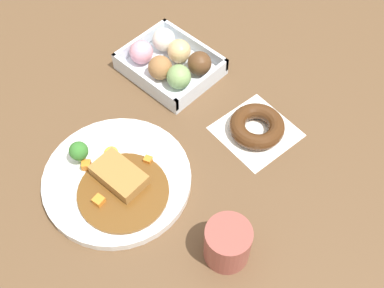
% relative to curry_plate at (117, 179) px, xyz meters
% --- Properties ---
extents(ground_plane, '(1.60, 1.60, 0.00)m').
position_rel_curry_plate_xyz_m(ground_plane, '(-0.01, 0.16, -0.01)').
color(ground_plane, brown).
extents(curry_plate, '(0.28, 0.28, 0.07)m').
position_rel_curry_plate_xyz_m(curry_plate, '(0.00, 0.00, 0.00)').
color(curry_plate, white).
rests_on(curry_plate, ground_plane).
extents(donut_box, '(0.20, 0.16, 0.06)m').
position_rel_curry_plate_xyz_m(donut_box, '(-0.13, 0.28, 0.01)').
color(donut_box, silver).
rests_on(donut_box, ground_plane).
extents(chocolate_ring_donut, '(0.16, 0.16, 0.03)m').
position_rel_curry_plate_xyz_m(chocolate_ring_donut, '(0.12, 0.27, 0.00)').
color(chocolate_ring_donut, white).
rests_on(chocolate_ring_donut, ground_plane).
extents(coffee_mug, '(0.08, 0.08, 0.08)m').
position_rel_curry_plate_xyz_m(coffee_mug, '(0.24, 0.03, 0.03)').
color(coffee_mug, '#9E4C42').
rests_on(coffee_mug, ground_plane).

